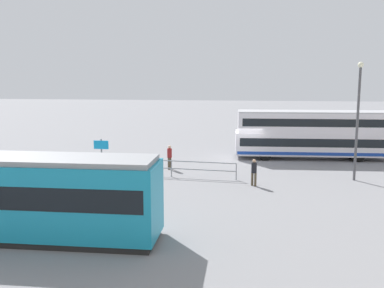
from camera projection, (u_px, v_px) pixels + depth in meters
ground_plane at (246, 160)px, 34.10m from camera, size 160.00×160.00×0.00m
double_decker_bus at (312, 134)px, 34.34m from camera, size 12.06×3.12×3.76m
pedestrian_near_railing at (170, 155)px, 30.57m from camera, size 0.42×0.42×1.70m
pedestrian_crossing at (254, 171)px, 25.97m from camera, size 0.44×0.44×1.62m
pedestrian_railing at (171, 165)px, 28.35m from camera, size 8.47×0.87×1.08m
info_sign at (101, 150)px, 28.93m from camera, size 1.01×0.13×2.37m
street_lamp at (358, 113)px, 26.85m from camera, size 0.36×0.36×7.33m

